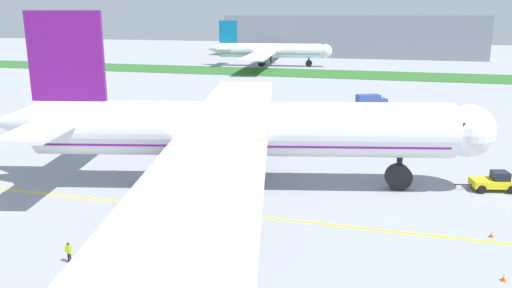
% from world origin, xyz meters
% --- Properties ---
extents(ground_plane, '(600.00, 600.00, 0.00)m').
position_xyz_m(ground_plane, '(0.00, 0.00, 0.00)').
color(ground_plane, '#9399A0').
rests_on(ground_plane, ground).
extents(apron_taxi_line, '(280.00, 0.36, 0.01)m').
position_xyz_m(apron_taxi_line, '(0.00, -3.61, 0.00)').
color(apron_taxi_line, yellow).
rests_on(apron_taxi_line, ground).
extents(grass_median_strip, '(320.00, 24.00, 0.10)m').
position_xyz_m(grass_median_strip, '(0.00, 115.92, 0.05)').
color(grass_median_strip, '#2D6628').
rests_on(grass_median_strip, ground).
extents(airliner_foreground, '(53.52, 85.20, 18.80)m').
position_xyz_m(airliner_foreground, '(0.50, 4.02, 6.38)').
color(airliner_foreground, white).
rests_on(airliner_foreground, ground).
extents(pushback_tug, '(6.39, 3.41, 2.11)m').
position_xyz_m(pushback_tug, '(27.51, 10.40, 0.97)').
color(pushback_tug, yellow).
rests_on(pushback_tug, ground).
extents(ground_crew_wingwalker_port, '(0.48, 0.45, 1.62)m').
position_xyz_m(ground_crew_wingwalker_port, '(7.26, -17.85, 0.99)').
color(ground_crew_wingwalker_port, black).
rests_on(ground_crew_wingwalker_port, ground).
extents(ground_crew_marshaller_front, '(0.59, 0.32, 1.71)m').
position_xyz_m(ground_crew_marshaller_front, '(-6.39, -16.25, 1.04)').
color(ground_crew_marshaller_front, black).
rests_on(ground_crew_marshaller_front, ground).
extents(ground_crew_wingwalker_starboard, '(0.50, 0.38, 1.55)m').
position_xyz_m(ground_crew_wingwalker_starboard, '(-2.87, 10.98, 0.94)').
color(ground_crew_wingwalker_starboard, black).
rests_on(ground_crew_wingwalker_starboard, ground).
extents(traffic_cone_port_wing, '(0.36, 0.36, 0.58)m').
position_xyz_m(traffic_cone_port_wing, '(24.97, -10.25, 0.28)').
color(traffic_cone_port_wing, '#F2590C').
rests_on(traffic_cone_port_wing, ground).
extents(traffic_cone_starboard_wing, '(0.36, 0.36, 0.58)m').
position_xyz_m(traffic_cone_starboard_wing, '(25.35, -2.53, 0.28)').
color(traffic_cone_starboard_wing, '#F2590C').
rests_on(traffic_cone_starboard_wing, ground).
extents(service_truck_baggage_loader, '(6.34, 4.54, 3.07)m').
position_xyz_m(service_truck_baggage_loader, '(11.95, 55.46, 1.64)').
color(service_truck_baggage_loader, '#33478C').
rests_on(service_truck_baggage_loader, ground).
extents(service_truck_fuel_bowser, '(4.65, 3.06, 2.74)m').
position_xyz_m(service_truck_fuel_bowser, '(-44.13, 42.97, 1.49)').
color(service_truck_fuel_bowser, '#33478C').
rests_on(service_truck_fuel_bowser, ground).
extents(service_truck_catering_van, '(5.59, 3.61, 2.97)m').
position_xyz_m(service_truck_catering_van, '(-3.33, 41.49, 1.60)').
color(service_truck_catering_van, yellow).
rests_on(service_truck_catering_van, ground).
extents(parked_airliner_far_left, '(45.79, 72.18, 16.26)m').
position_xyz_m(parked_airliner_far_left, '(-29.31, 135.32, 5.52)').
color(parked_airliner_far_left, white).
rests_on(parked_airliner_far_left, ground).
extents(terminal_building, '(111.82, 20.00, 18.00)m').
position_xyz_m(terminal_building, '(-4.25, 185.74, 9.00)').
color(terminal_building, gray).
rests_on(terminal_building, ground).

